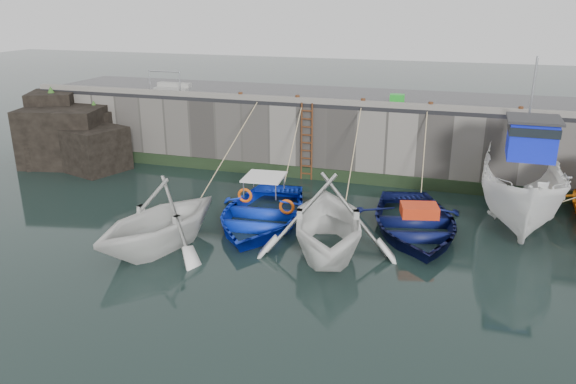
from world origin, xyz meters
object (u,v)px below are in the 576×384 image
(bollard_e, at_px, (521,110))
(boat_near_blacktrim, at_px, (326,251))
(boat_near_navy, at_px, (413,231))
(bollard_d, at_px, (431,106))
(bollard_c, at_px, (363,102))
(fish_crate, at_px, (397,98))
(bollard_a, at_px, (241,96))
(boat_near_white, at_px, (161,247))
(bollard_b, at_px, (297,99))
(ladder, at_px, (307,142))
(boat_far_white, at_px, (523,188))
(boat_near_blue, at_px, (261,222))

(bollard_e, bearing_deg, boat_near_blacktrim, -127.93)
(boat_near_navy, relative_size, bollard_d, 19.77)
(boat_near_blacktrim, distance_m, bollard_c, 7.77)
(fish_crate, distance_m, bollard_a, 6.50)
(fish_crate, bearing_deg, boat_near_blacktrim, -99.99)
(bollard_c, distance_m, bollard_e, 5.80)
(boat_near_blacktrim, bearing_deg, bollard_d, 56.75)
(boat_near_white, distance_m, bollard_a, 8.91)
(bollard_b, distance_m, bollard_d, 5.30)
(ladder, xyz_separation_m, boat_near_navy, (4.84, -4.30, -1.59))
(boat_near_blacktrim, distance_m, fish_crate, 8.91)
(bollard_e, bearing_deg, bollard_a, 180.00)
(ladder, xyz_separation_m, boat_far_white, (8.16, -2.24, -0.46))
(bollard_a, relative_size, bollard_b, 1.00)
(boat_near_navy, height_order, bollard_c, bollard_c)
(ladder, relative_size, bollard_b, 11.43)
(ladder, relative_size, boat_far_white, 0.45)
(fish_crate, bearing_deg, boat_near_blue, -122.10)
(fish_crate, bearing_deg, boat_near_navy, -80.05)
(boat_near_navy, bearing_deg, bollard_d, 76.89)
(boat_near_blacktrim, distance_m, bollard_b, 8.33)
(boat_far_white, distance_m, fish_crate, 6.47)
(bollard_d, bearing_deg, bollard_b, 180.00)
(boat_near_blacktrim, distance_m, bollard_d, 8.08)
(ladder, height_order, boat_far_white, boat_far_white)
(boat_near_blacktrim, xyz_separation_m, boat_far_white, (5.63, 4.45, 1.13))
(boat_near_navy, relative_size, bollard_a, 19.77)
(boat_far_white, bearing_deg, bollard_e, 94.31)
(boat_near_white, xyz_separation_m, bollard_a, (-0.65, 8.25, 3.30))
(bollard_b, height_order, bollard_d, same)
(boat_near_navy, relative_size, bollard_e, 19.77)
(boat_near_blacktrim, bearing_deg, bollard_a, 112.90)
(boat_near_white, xyz_separation_m, bollard_e, (10.35, 8.25, 3.30))
(bollard_e, bearing_deg, boat_near_white, -141.43)
(boat_near_white, distance_m, boat_near_blacktrim, 5.03)
(boat_near_blacktrim, xyz_separation_m, bollard_a, (-5.53, 7.02, 3.30))
(bollard_d, xyz_separation_m, bollard_e, (3.20, 0.00, 0.00))
(boat_near_blue, distance_m, bollard_e, 10.33)
(boat_near_navy, height_order, bollard_e, bollard_e)
(bollard_a, bearing_deg, boat_near_blue, -62.23)
(boat_near_blacktrim, bearing_deg, ladder, 95.40)
(boat_near_white, distance_m, boat_near_navy, 8.04)
(boat_near_navy, distance_m, bollard_d, 5.69)
(boat_far_white, bearing_deg, fish_crate, 142.36)
(bollard_c, xyz_separation_m, bollard_d, (2.60, 0.00, 0.00))
(boat_far_white, bearing_deg, bollard_a, 167.71)
(ladder, relative_size, boat_near_white, 0.68)
(ladder, relative_size, bollard_e, 11.43)
(bollard_e, bearing_deg, bollard_c, 180.00)
(bollard_d, bearing_deg, bollard_a, 180.00)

